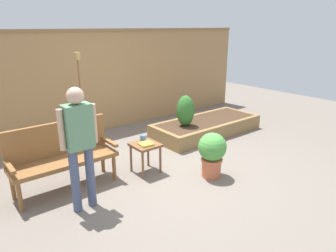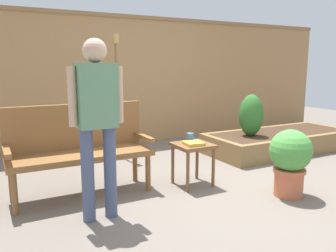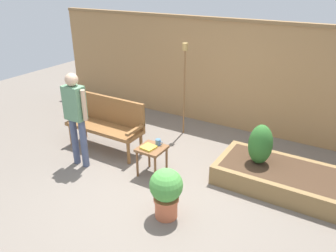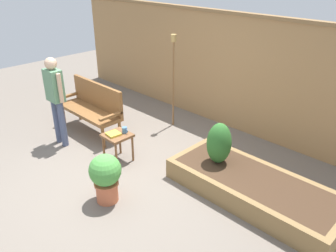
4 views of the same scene
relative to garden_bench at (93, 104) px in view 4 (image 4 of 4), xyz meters
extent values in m
plane|color=#70665B|center=(1.47, -0.59, -0.54)|extent=(14.00, 14.00, 0.00)
cube|color=#A37A4C|center=(1.47, 2.01, 0.51)|extent=(8.40, 0.10, 2.10)
cube|color=olive|center=(1.47, 2.01, 1.59)|extent=(8.40, 0.14, 0.06)
cylinder|color=brown|center=(0.66, 0.08, -0.34)|extent=(0.06, 0.06, 0.40)
cylinder|color=brown|center=(0.66, -0.28, -0.34)|extent=(0.06, 0.06, 0.40)
cylinder|color=brown|center=(-0.66, 0.08, -0.34)|extent=(0.06, 0.06, 0.40)
cylinder|color=brown|center=(-0.66, -0.28, -0.34)|extent=(0.06, 0.06, 0.40)
cube|color=brown|center=(0.00, -0.10, -0.11)|extent=(1.44, 0.48, 0.06)
cube|color=brown|center=(0.00, 0.11, 0.16)|extent=(1.44, 0.06, 0.48)
cube|color=brown|center=(-0.69, -0.10, 0.02)|extent=(0.06, 0.48, 0.04)
cube|color=brown|center=(0.69, -0.10, 0.02)|extent=(0.06, 0.48, 0.04)
cylinder|color=brown|center=(1.34, -0.19, -0.32)|extent=(0.04, 0.04, 0.44)
cylinder|color=brown|center=(1.34, -0.52, -0.32)|extent=(0.04, 0.04, 0.44)
cylinder|color=brown|center=(1.01, -0.19, -0.32)|extent=(0.04, 0.04, 0.44)
cylinder|color=brown|center=(1.01, -0.52, -0.32)|extent=(0.04, 0.04, 0.44)
cube|color=brown|center=(1.18, -0.35, -0.08)|extent=(0.40, 0.40, 0.04)
cylinder|color=teal|center=(1.22, -0.23, -0.02)|extent=(0.08, 0.08, 0.10)
torus|color=teal|center=(1.27, -0.23, -0.02)|extent=(0.07, 0.01, 0.07)
cube|color=gold|center=(1.15, -0.40, -0.05)|extent=(0.22, 0.22, 0.03)
cylinder|color=#C66642|center=(1.89, -1.10, -0.42)|extent=(0.29, 0.29, 0.26)
cylinder|color=#C66642|center=(1.89, -1.10, -0.27)|extent=(0.33, 0.33, 0.04)
sphere|color=#4C9942|center=(1.89, -1.10, -0.06)|extent=(0.43, 0.43, 0.43)
cube|color=olive|center=(3.25, -0.09, -0.39)|extent=(2.40, 0.09, 0.30)
cube|color=olive|center=(3.25, 0.82, -0.39)|extent=(2.40, 0.09, 0.30)
cube|color=olive|center=(2.10, 0.36, -0.39)|extent=(0.09, 0.82, 0.30)
cube|color=#422D1E|center=(3.25, 0.36, -0.39)|extent=(2.22, 0.82, 0.30)
cylinder|color=brown|center=(2.63, 0.35, -0.21)|extent=(0.04, 0.04, 0.06)
ellipsoid|color=#2D6628|center=(2.63, 0.35, 0.07)|extent=(0.35, 0.35, 0.62)
cylinder|color=brown|center=(0.87, 1.24, 0.28)|extent=(0.03, 0.03, 1.64)
cylinder|color=#AD894C|center=(0.87, 1.24, 1.16)|extent=(0.10, 0.10, 0.13)
cylinder|color=#475170|center=(0.10, -0.70, -0.13)|extent=(0.11, 0.11, 0.82)
cylinder|color=#475170|center=(-0.10, -0.70, -0.13)|extent=(0.11, 0.11, 0.82)
cube|color=#5B8966|center=(0.00, -0.70, 0.55)|extent=(0.32, 0.20, 0.54)
cylinder|color=tan|center=(0.20, -0.70, 0.55)|extent=(0.07, 0.07, 0.49)
cylinder|color=tan|center=(-0.20, -0.70, 0.55)|extent=(0.07, 0.07, 0.49)
sphere|color=tan|center=(0.00, -0.70, 0.92)|extent=(0.20, 0.20, 0.20)
camera|label=1|loc=(-1.33, -4.04, 1.67)|focal=33.06mm
camera|label=2|loc=(-0.83, -3.52, 0.80)|focal=36.90mm
camera|label=3|loc=(3.68, -4.05, 2.33)|focal=35.37mm
camera|label=4|loc=(5.11, -3.18, 2.41)|focal=36.44mm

